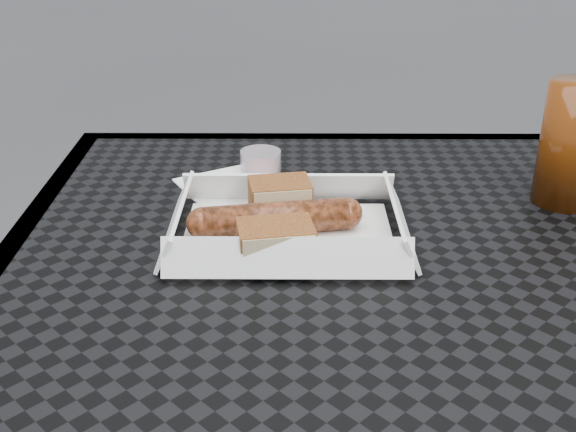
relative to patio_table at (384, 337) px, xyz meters
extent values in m
cube|color=black|center=(0.00, 0.00, 0.07)|extent=(0.80, 0.80, 0.01)
cube|color=black|center=(0.00, 0.39, 0.06)|extent=(0.80, 0.03, 0.03)
cylinder|color=black|center=(-0.35, 0.35, -0.30)|extent=(0.03, 0.03, 0.73)
cylinder|color=black|center=(0.35, 0.35, -0.30)|extent=(0.03, 0.03, 0.73)
cube|color=white|center=(-0.10, 0.07, 0.08)|extent=(0.22, 0.15, 0.00)
cylinder|color=brown|center=(-0.11, 0.08, 0.10)|extent=(0.16, 0.06, 0.03)
sphere|color=brown|center=(-0.04, 0.09, 0.10)|extent=(0.03, 0.03, 0.03)
sphere|color=brown|center=(-0.19, 0.06, 0.10)|extent=(0.03, 0.03, 0.03)
cube|color=brown|center=(-0.11, 0.12, 0.10)|extent=(0.07, 0.06, 0.04)
cube|color=brown|center=(-0.11, 0.02, 0.10)|extent=(0.08, 0.06, 0.04)
cylinder|color=#E15109|center=(-0.03, 0.03, 0.08)|extent=(0.02, 0.02, 0.00)
torus|color=white|center=(-0.03, 0.02, 0.08)|extent=(0.02, 0.02, 0.00)
cube|color=#B2D17F|center=(-0.02, 0.03, 0.08)|extent=(0.02, 0.02, 0.00)
cube|color=white|center=(-0.16, 0.20, 0.08)|extent=(0.16, 0.16, 0.00)
cylinder|color=maroon|center=(-0.13, 0.25, 0.09)|extent=(0.05, 0.05, 0.03)
cylinder|color=silver|center=(-0.13, 0.25, 0.09)|extent=(0.05, 0.05, 0.03)
cylinder|color=#4C1F06|center=(0.22, 0.17, 0.15)|extent=(0.07, 0.07, 0.14)
camera|label=1|loc=(-0.09, -0.60, 0.44)|focal=45.00mm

